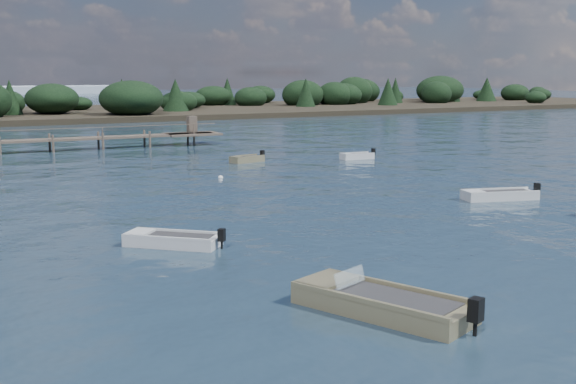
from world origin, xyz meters
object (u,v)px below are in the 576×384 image
tender_far_white (247,160)px  dinghy_mid_grey (173,242)px  dinghy_near_olive (382,307)px  dinghy_extra_a (499,197)px  tender_far_grey_b (357,157)px

tender_far_white → dinghy_mid_grey: 26.95m
tender_far_white → dinghy_near_olive: 35.44m
dinghy_extra_a → dinghy_near_olive: bearing=-143.0°
tender_far_white → dinghy_extra_a: dinghy_extra_a is taller
dinghy_extra_a → dinghy_near_olive: (-16.43, -12.36, 0.03)m
tender_far_white → tender_far_grey_b: (8.52, -2.25, -0.00)m
dinghy_extra_a → dinghy_near_olive: 20.56m
dinghy_mid_grey → tender_far_grey_b: size_ratio=1.25×
dinghy_extra_a → dinghy_near_olive: dinghy_near_olive is taller
dinghy_mid_grey → tender_far_white: bearing=59.1°
tender_far_white → dinghy_extra_a: size_ratio=0.70×
tender_far_grey_b → dinghy_extra_a: dinghy_extra_a is taller
dinghy_mid_grey → dinghy_extra_a: bearing=5.6°
tender_far_white → dinghy_mid_grey: size_ratio=0.83×
dinghy_mid_grey → tender_far_grey_b: (22.36, 20.87, 0.00)m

